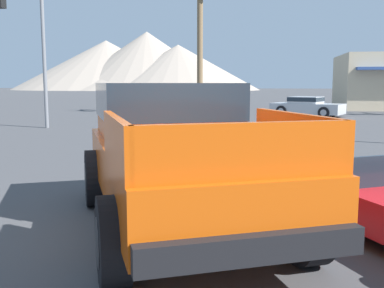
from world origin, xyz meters
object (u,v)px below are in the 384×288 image
at_px(orange_pickup_truck, 173,144).
at_px(parked_car_silver, 307,106).
at_px(parked_car_blue, 127,100).
at_px(traffic_light_main, 27,30).
at_px(palm_tree_short, 199,10).

distance_m(orange_pickup_truck, parked_car_silver, 21.47).
distance_m(parked_car_blue, traffic_light_main, 17.31).
bearing_deg(parked_car_blue, traffic_light_main, 74.18).
relative_size(orange_pickup_truck, parked_car_blue, 1.12).
relative_size(orange_pickup_truck, parked_car_silver, 1.23).
bearing_deg(traffic_light_main, parked_car_blue, -175.63).
relative_size(parked_car_blue, traffic_light_main, 0.84).
xyz_separation_m(parked_car_blue, palm_tree_short, (6.56, -5.79, 5.82)).
xyz_separation_m(parked_car_blue, parked_car_silver, (13.12, -6.66, -0.02)).
height_order(orange_pickup_truck, parked_car_silver, orange_pickup_truck).
xyz_separation_m(orange_pickup_truck, parked_car_silver, (3.57, 21.16, -0.52)).
bearing_deg(traffic_light_main, orange_pickup_truck, 37.16).
bearing_deg(parked_car_blue, parked_car_silver, 132.91).
bearing_deg(parked_car_silver, traffic_light_main, -25.38).
height_order(parked_car_blue, palm_tree_short, palm_tree_short).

